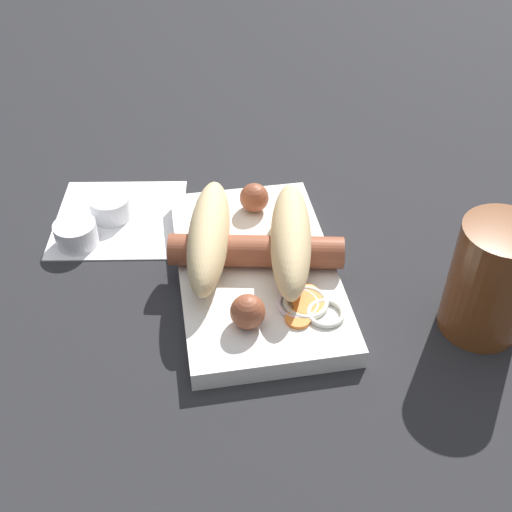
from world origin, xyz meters
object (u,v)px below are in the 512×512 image
object	(u,v)px
sausage	(251,249)
drink_glass	(491,280)
bread_roll	(250,236)
food_tray	(256,271)
condiment_cup_near	(111,209)
condiment_cup_far	(76,235)

from	to	relation	value
sausage	drink_glass	size ratio (longest dim) A/B	1.74
bread_roll	sausage	size ratio (longest dim) A/B	0.93
bread_roll	food_tray	bearing A→B (deg)	-154.37
sausage	drink_glass	world-z (taller)	drink_glass
food_tray	sausage	size ratio (longest dim) A/B	1.30
food_tray	bread_roll	distance (m)	0.04
sausage	drink_glass	distance (m)	0.23
condiment_cup_near	bread_roll	bearing A→B (deg)	-129.87
bread_roll	drink_glass	world-z (taller)	drink_glass
bread_roll	drink_glass	bearing A→B (deg)	-118.24
condiment_cup_far	drink_glass	bearing A→B (deg)	-115.90
sausage	condiment_cup_far	bearing A→B (deg)	65.41
sausage	condiment_cup_near	xyz separation A→B (m)	(0.13, 0.15, -0.03)
food_tray	condiment_cup_far	xyz separation A→B (m)	(0.09, 0.19, 0.00)
bread_roll	condiment_cup_near	bearing A→B (deg)	50.13
bread_roll	sausage	world-z (taller)	bread_roll
sausage	condiment_cup_near	world-z (taller)	sausage
food_tray	drink_glass	bearing A→B (deg)	-116.53
sausage	drink_glass	xyz separation A→B (m)	(-0.11, -0.21, 0.02)
condiment_cup_near	drink_glass	distance (m)	0.43
bread_roll	condiment_cup_far	size ratio (longest dim) A/B	4.11
bread_roll	condiment_cup_far	xyz separation A→B (m)	(0.08, 0.18, -0.04)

